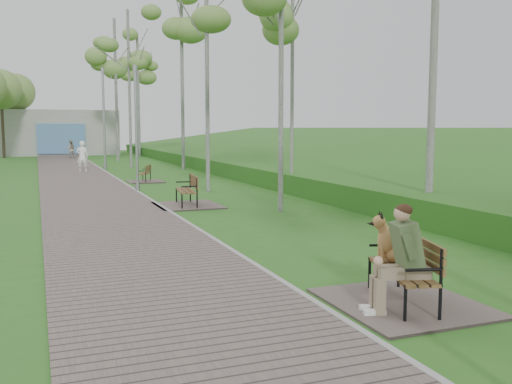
# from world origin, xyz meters

# --- Properties ---
(walkway) EXTENTS (3.50, 67.00, 0.04)m
(walkway) POSITION_xyz_m (-1.75, 21.50, 0.02)
(walkway) COLOR #645551
(walkway) RESTS_ON ground
(kerb) EXTENTS (0.10, 67.00, 0.05)m
(kerb) POSITION_xyz_m (0.00, 21.50, 0.03)
(kerb) COLOR #999993
(kerb) RESTS_ON ground
(embankment) EXTENTS (14.00, 70.00, 1.60)m
(embankment) POSITION_xyz_m (12.00, 20.00, 0.00)
(embankment) COLOR #397124
(embankment) RESTS_ON ground
(building_north) EXTENTS (10.00, 5.20, 4.00)m
(building_north) POSITION_xyz_m (-1.50, 50.97, 1.99)
(building_north) COLOR #9E9E99
(building_north) RESTS_ON ground
(bench_main) EXTENTS (1.94, 2.16, 1.69)m
(bench_main) POSITION_xyz_m (1.04, 2.58, 0.48)
(bench_main) COLOR #645551
(bench_main) RESTS_ON ground
(bench_second) EXTENTS (1.95, 2.17, 1.20)m
(bench_second) POSITION_xyz_m (0.79, 13.51, 0.22)
(bench_second) COLOR #645551
(bench_second) RESTS_ON ground
(bench_third) EXTENTS (1.53, 1.70, 0.94)m
(bench_third) POSITION_xyz_m (0.97, 21.99, 0.17)
(bench_third) COLOR #645551
(bench_third) RESTS_ON ground
(lamp_post_second) EXTENTS (0.19, 0.19, 4.81)m
(lamp_post_second) POSITION_xyz_m (0.06, 18.28, 2.25)
(lamp_post_second) COLOR gray
(lamp_post_second) RESTS_ON ground
(lamp_post_third) EXTENTS (0.23, 0.23, 5.91)m
(lamp_post_third) POSITION_xyz_m (0.24, 30.89, 2.76)
(lamp_post_third) COLOR gray
(lamp_post_third) RESTS_ON ground
(pedestrian_near) EXTENTS (0.68, 0.50, 1.74)m
(pedestrian_near) POSITION_xyz_m (-1.20, 28.84, 0.87)
(pedestrian_near) COLOR white
(pedestrian_near) RESTS_ON ground
(pedestrian_far) EXTENTS (0.77, 0.63, 1.49)m
(pedestrian_far) POSITION_xyz_m (-1.03, 43.13, 0.75)
(pedestrian_far) COLOR #9C9688
(pedestrian_far) RESTS_ON ground
(birch_far_a) EXTENTS (2.89, 2.89, 10.95)m
(birch_far_a) POSITION_xyz_m (4.51, 29.00, 8.60)
(birch_far_a) COLOR silver
(birch_far_a) RESTS_ON ground
(birch_far_b) EXTENTS (2.93, 2.93, 9.86)m
(birch_far_b) POSITION_xyz_m (1.87, 31.61, 7.74)
(birch_far_b) COLOR silver
(birch_far_b) RESTS_ON ground
(birch_distant_a) EXTENTS (2.81, 2.81, 10.71)m
(birch_distant_a) POSITION_xyz_m (2.08, 39.30, 8.41)
(birch_distant_a) COLOR silver
(birch_distant_a) RESTS_ON ground
(birch_distant_b) EXTENTS (2.91, 2.91, 10.88)m
(birch_distant_b) POSITION_xyz_m (4.84, 46.13, 8.54)
(birch_distant_b) COLOR silver
(birch_distant_b) RESTS_ON ground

